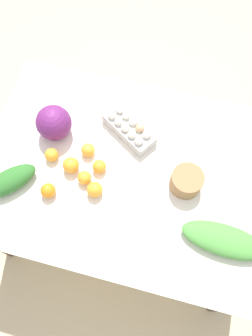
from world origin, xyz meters
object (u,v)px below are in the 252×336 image
Objects in this scene: orange_6 at (52,155)px; paper_bag at (186,181)px; orange_5 at (48,191)px; greens_bunch_beet_tops at (9,181)px; cabbage_purple at (54,123)px; egg_carton at (129,128)px; greens_bunch_dandelion at (224,240)px; orange_2 at (99,166)px; orange_4 at (95,190)px; orange_3 at (88,150)px; orange_0 at (71,165)px; orange_1 at (85,178)px.

paper_bag is at bearing -177.95° from orange_6.
greens_bunch_beet_tops is at bearing 0.75° from orange_5.
cabbage_purple is 0.35m from greens_bunch_beet_tops.
egg_carton reaches higher than orange_5.
orange_6 is at bearing -128.00° from greens_bunch_beet_tops.
cabbage_purple reaches higher than orange_6.
orange_6 is (0.86, -0.20, -0.00)m from greens_bunch_dandelion.
greens_bunch_dandelion is at bearing 158.85° from cabbage_purple.
orange_4 reaches higher than orange_2.
greens_bunch_beet_tops is 3.89× the size of orange_3.
orange_0 is (-0.25, -0.15, -0.00)m from greens_bunch_beet_tops.
orange_1 is 0.18m from orange_5.
cabbage_purple is 1.17× the size of paper_bag.
paper_bag reaches higher than orange_5.
greens_bunch_beet_tops is 3.55× the size of orange_4.
paper_bag reaches higher than orange_2.
orange_3 is at bearing -156.72° from orange_6.
paper_bag is at bearing -176.74° from orange_2.
orange_5 is (0.14, 0.10, 0.00)m from orange_1.
egg_carton is 4.33× the size of orange_5.
cabbage_purple is 2.50× the size of orange_5.
greens_bunch_dandelion is at bearing 158.88° from orange_3.
paper_bag is 0.40× the size of greens_bunch_dandelion.
orange_3 is at bearing -115.12° from orange_5.
orange_0 is at bearing -112.92° from orange_5.
orange_3 is (0.49, -0.05, -0.02)m from paper_bag.
orange_6 is at bearing -21.10° from orange_1.
greens_bunch_beet_tops is 0.39m from orange_3.
greens_bunch_beet_tops is at bearing 25.21° from orange_2.
orange_1 is 0.15m from orange_3.
greens_bunch_dandelion is 0.81m from orange_5.
orange_4 is 0.28m from orange_6.
paper_bag is 0.65m from orange_6.
orange_4 is 0.21m from orange_5.
orange_6 is (0.19, -0.07, 0.00)m from orange_1.
egg_carton reaches higher than orange_0.
cabbage_purple is 0.16m from orange_6.
greens_bunch_beet_tops is 0.40m from orange_4.
orange_5 is (0.12, 0.25, 0.00)m from orange_3.
orange_6 is (0.05, -0.18, -0.00)m from orange_5.
orange_3 is (-0.30, -0.25, -0.01)m from greens_bunch_beet_tops.
greens_bunch_dandelion is (-0.89, 0.34, -0.05)m from cabbage_purple.
orange_1 is at bearing -143.93° from orange_5.
orange_0 is (0.75, -0.17, 0.00)m from greens_bunch_dandelion.
orange_5 is at bearing 15.77° from orange_4.
orange_2 is at bearing -154.79° from greens_bunch_beet_tops.
greens_bunch_beet_tops reaches higher than greens_bunch_dandelion.
cabbage_purple reaches higher than orange_1.
cabbage_purple is at bearing -28.25° from orange_2.
orange_1 is 1.00× the size of orange_2.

